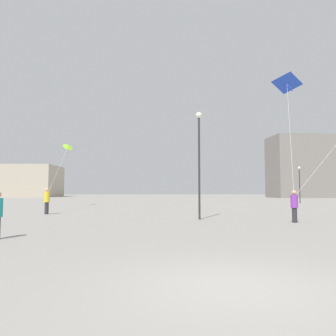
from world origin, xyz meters
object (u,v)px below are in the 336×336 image
person_in_purple (294,205)px  building_centre_hall (301,167)px  kite_lime_diamond (68,147)px  lamppost_west (199,149)px  building_left_hall (23,181)px  person_in_yellow (47,200)px  lamppost_east (299,178)px  kite_cobalt_delta (287,84)px

person_in_purple → building_centre_hall: 68.78m
kite_lime_diamond → lamppost_west: 21.03m
person_in_purple → building_left_hall: 88.21m
person_in_yellow → building_left_hall: building_left_hall is taller
lamppost_east → lamppost_west: lamppost_west is taller
kite_cobalt_delta → lamppost_west: size_ratio=1.37×
person_in_yellow → person_in_purple: person_in_yellow is taller
kite_cobalt_delta → lamppost_west: (-6.83, -3.67, -5.16)m
person_in_yellow → building_centre_hall: (43.75, 55.11, 6.45)m
lamppost_west → person_in_purple: bearing=-24.5°
kite_lime_diamond → building_left_hall: 63.47m
person_in_purple → kite_lime_diamond: (-16.47, 19.33, 5.47)m
kite_lime_diamond → lamppost_west: bearing=-55.5°
kite_cobalt_delta → lamppost_west: kite_cobalt_delta is taller
building_left_hall → building_centre_hall: bearing=-11.8°
person_in_purple → lamppost_west: size_ratio=0.27×
building_centre_hall → person_in_purple: bearing=-115.1°
kite_cobalt_delta → building_centre_hall: building_centre_hall is taller
kite_cobalt_delta → lamppost_west: bearing=-151.8°
building_left_hall → person_in_yellow: bearing=-68.1°
person_in_purple → kite_lime_diamond: kite_lime_diamond is taller
lamppost_east → building_left_hall: bearing=137.2°
building_centre_hall → kite_cobalt_delta: bearing=-115.5°
kite_cobalt_delta → person_in_yellow: bearing=176.2°
person_in_purple → building_centre_hall: bearing=-72.6°
person_in_purple → lamppost_east: lamppost_east is taller
person_in_yellow → lamppost_west: bearing=55.7°
lamppost_east → lamppost_west: (-16.74, -23.87, 0.78)m
lamppost_west → person_in_yellow: bearing=154.6°
kite_cobalt_delta → kite_lime_diamond: kite_cobalt_delta is taller
building_left_hall → lamppost_east: building_left_hall is taller
person_in_purple → lamppost_east: 28.76m
kite_cobalt_delta → building_centre_hall: (26.84, 56.22, -1.74)m
person_in_yellow → person_in_purple: bearing=55.9°
person_in_yellow → person_in_purple: (14.70, -6.89, -0.09)m
person_in_purple → building_left_hall: building_left_hall is taller
person_in_purple → kite_cobalt_delta: size_ratio=0.20×
kite_lime_diamond → building_centre_hall: bearing=43.1°
person_in_yellow → building_centre_hall: building_centre_hall is taller
kite_cobalt_delta → building_left_hall: (-45.16, 71.20, -4.90)m
person_in_yellow → lamppost_east: bearing=116.5°
person_in_yellow → building_left_hall: bearing=-167.0°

